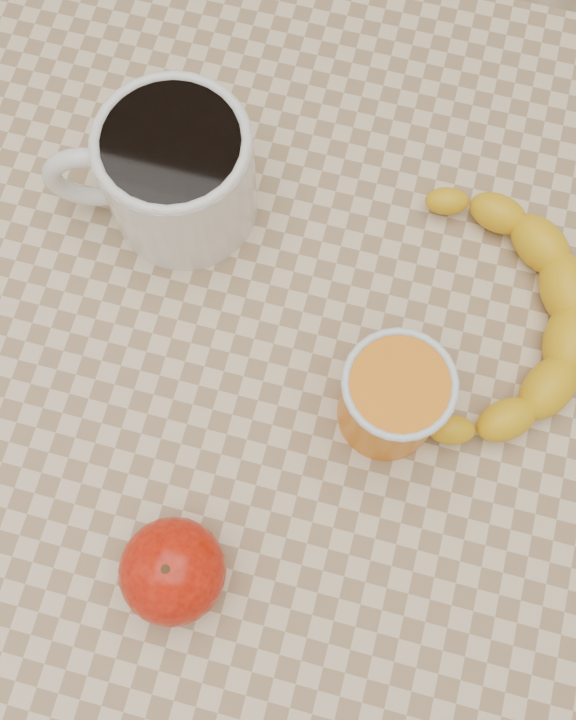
% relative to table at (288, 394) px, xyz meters
% --- Properties ---
extents(ground, '(3.00, 3.00, 0.00)m').
position_rel_table_xyz_m(ground, '(0.00, 0.00, -0.66)').
color(ground, tan).
rests_on(ground, ground).
extents(table, '(0.80, 0.80, 0.75)m').
position_rel_table_xyz_m(table, '(0.00, 0.00, 0.00)').
color(table, '#CBB48F').
rests_on(table, ground).
extents(coffee_mug, '(0.18, 0.15, 0.10)m').
position_rel_table_xyz_m(coffee_mug, '(-0.12, 0.12, 0.14)').
color(coffee_mug, silver).
rests_on(coffee_mug, table).
extents(orange_juice_glass, '(0.08, 0.08, 0.09)m').
position_rel_table_xyz_m(orange_juice_glass, '(0.08, -0.02, 0.13)').
color(orange_juice_glass, orange).
rests_on(orange_juice_glass, table).
extents(apple, '(0.08, 0.08, 0.07)m').
position_rel_table_xyz_m(apple, '(-0.04, -0.18, 0.12)').
color(apple, '#8C0B04').
rests_on(apple, table).
extents(banana, '(0.20, 0.27, 0.04)m').
position_rel_table_xyz_m(banana, '(0.15, 0.08, 0.11)').
color(banana, gold).
rests_on(banana, table).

